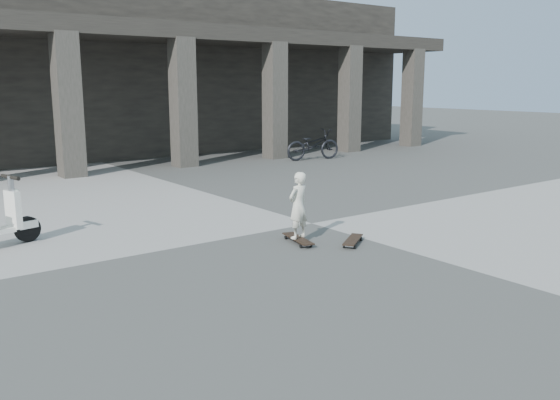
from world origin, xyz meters
TOP-DOWN VIEW (x-y plane):
  - ground at (0.00, 0.00)m, footprint 90.00×90.00m
  - colonnade at (-0.00, 13.77)m, footprint 28.00×8.82m
  - longboard at (-1.08, -0.94)m, footprint 0.39×0.88m
  - skateboard_spare at (-0.41, -1.55)m, footprint 0.74×0.59m
  - child at (-1.08, -0.94)m, footprint 0.45×0.34m
  - bicycle at (6.10, 7.30)m, footprint 2.10×1.04m

SIDE VIEW (x-z plane):
  - ground at x=0.00m, z-range 0.00..0.00m
  - longboard at x=-1.08m, z-range 0.02..0.11m
  - skateboard_spare at x=-0.41m, z-range 0.02..0.12m
  - bicycle at x=6.10m, z-range 0.00..1.05m
  - child at x=-1.08m, z-range 0.09..1.19m
  - colonnade at x=0.00m, z-range 0.03..6.03m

